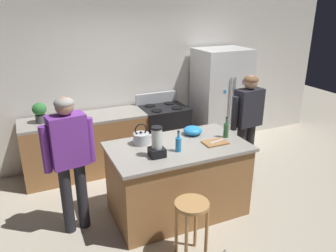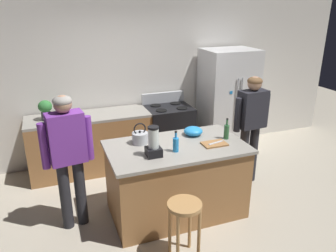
{
  "view_description": "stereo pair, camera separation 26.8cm",
  "coord_description": "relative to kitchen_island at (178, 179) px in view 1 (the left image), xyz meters",
  "views": [
    {
      "loc": [
        -1.63,
        -3.33,
        2.58
      ],
      "look_at": [
        0.0,
        0.3,
        1.09
      ],
      "focal_mm": 35.3,
      "sensor_mm": 36.0,
      "label": 1
    },
    {
      "loc": [
        -1.38,
        -3.43,
        2.58
      ],
      "look_at": [
        0.0,
        0.3,
        1.09
      ],
      "focal_mm": 35.3,
      "sensor_mm": 36.0,
      "label": 2
    }
  ],
  "objects": [
    {
      "name": "ground_plane",
      "position": [
        0.0,
        0.0,
        -0.47
      ],
      "size": [
        14.0,
        14.0,
        0.0
      ],
      "primitive_type": "plane",
      "color": "#B2A893"
    },
    {
      "name": "back_wall",
      "position": [
        0.0,
        1.95,
        0.88
      ],
      "size": [
        8.0,
        0.1,
        2.7
      ],
      "primitive_type": "cube",
      "color": "silver",
      "rests_on": "ground_plane"
    },
    {
      "name": "kitchen_island",
      "position": [
        0.0,
        0.0,
        0.0
      ],
      "size": [
        1.7,
        0.98,
        0.94
      ],
      "color": "#9E6B3D",
      "rests_on": "ground_plane"
    },
    {
      "name": "back_counter_run",
      "position": [
        -0.8,
        1.55,
        -0.0
      ],
      "size": [
        2.0,
        0.64,
        0.94
      ],
      "color": "#9E6B3D",
      "rests_on": "ground_plane"
    },
    {
      "name": "refrigerator",
      "position": [
        1.57,
        1.5,
        0.45
      ],
      "size": [
        0.9,
        0.73,
        1.85
      ],
      "color": "silver",
      "rests_on": "ground_plane"
    },
    {
      "name": "stove_range",
      "position": [
        0.46,
        1.52,
        0.01
      ],
      "size": [
        0.76,
        0.65,
        1.12
      ],
      "color": "black",
      "rests_on": "ground_plane"
    },
    {
      "name": "person_by_island_left",
      "position": [
        -1.26,
        0.18,
        0.53
      ],
      "size": [
        0.6,
        0.28,
        1.65
      ],
      "color": "#26262B",
      "rests_on": "ground_plane"
    },
    {
      "name": "person_by_sink_right",
      "position": [
        1.31,
        0.36,
        0.52
      ],
      "size": [
        0.6,
        0.26,
        1.63
      ],
      "color": "#26262B",
      "rests_on": "ground_plane"
    },
    {
      "name": "bar_stool",
      "position": [
        -0.23,
        -0.81,
        0.05
      ],
      "size": [
        0.36,
        0.36,
        0.67
      ],
      "color": "#B7844C",
      "rests_on": "ground_plane"
    },
    {
      "name": "potted_plant",
      "position": [
        -1.46,
        1.55,
        0.64
      ],
      "size": [
        0.2,
        0.2,
        0.3
      ],
      "color": "#4C4C51",
      "rests_on": "back_counter_run"
    },
    {
      "name": "blender_appliance",
      "position": [
        -0.35,
        -0.18,
        0.62
      ],
      "size": [
        0.17,
        0.17,
        0.36
      ],
      "color": "black",
      "rests_on": "kitchen_island"
    },
    {
      "name": "bottle_olive_oil",
      "position": [
        0.68,
        -0.02,
        0.57
      ],
      "size": [
        0.07,
        0.07,
        0.28
      ],
      "color": "#2D6638",
      "rests_on": "kitchen_island"
    },
    {
      "name": "bottle_soda",
      "position": [
        -0.07,
        -0.15,
        0.56
      ],
      "size": [
        0.07,
        0.07,
        0.26
      ],
      "color": "#268CD8",
      "rests_on": "kitchen_island"
    },
    {
      "name": "mixing_bowl",
      "position": [
        0.33,
        0.24,
        0.53
      ],
      "size": [
        0.25,
        0.25,
        0.11
      ],
      "primitive_type": "ellipsoid",
      "color": "#268CD8",
      "rests_on": "kitchen_island"
    },
    {
      "name": "tea_kettle",
      "position": [
        -0.4,
        0.22,
        0.55
      ],
      "size": [
        0.28,
        0.2,
        0.27
      ],
      "color": "#B7BABF",
      "rests_on": "kitchen_island"
    },
    {
      "name": "cutting_board",
      "position": [
        0.45,
        -0.14,
        0.48
      ],
      "size": [
        0.3,
        0.2,
        0.02
      ],
      "primitive_type": "cube",
      "color": "#9E6B3D",
      "rests_on": "kitchen_island"
    },
    {
      "name": "chef_knife",
      "position": [
        0.47,
        -0.14,
        0.49
      ],
      "size": [
        0.22,
        0.08,
        0.01
      ],
      "primitive_type": "cube",
      "rotation": [
        0.0,
        0.0,
        0.23
      ],
      "color": "#B7BABF",
      "rests_on": "cutting_board"
    }
  ]
}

